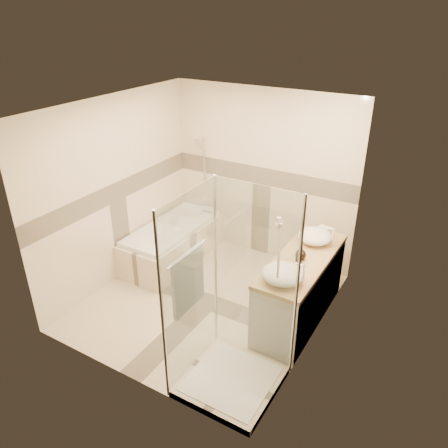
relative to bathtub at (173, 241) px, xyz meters
The scene contains 12 objects.
room 1.57m from the bathtub, 30.53° to the right, with size 2.82×3.02×2.52m.
bathtub is the anchor object (origin of this frame).
vanity 2.18m from the bathtub, ahead, with size 0.58×1.62×0.85m.
shower_enclosure 2.47m from the bathtub, 41.10° to the right, with size 0.96×0.93×2.04m.
vessel_sink_near 2.22m from the bathtub, ahead, with size 0.42×0.42×0.17m, color white.
vessel_sink_far 2.39m from the bathtub, 22.74° to the right, with size 0.45×0.45×0.18m, color white.
faucet_near 2.45m from the bathtub, ahead, with size 0.10×0.03×0.25m.
faucet_far 2.61m from the bathtub, 20.84° to the right, with size 0.11×0.03×0.28m.
amenity_bottle_a 2.26m from the bathtub, 11.54° to the right, with size 0.06×0.07×0.14m, color black.
amenity_bottle_b 2.25m from the bathtub, 10.06° to the right, with size 0.13×0.13×0.16m, color black.
folded_towels 2.23m from the bathtub, ahead, with size 0.14×0.23×0.07m, color silver.
rolled_towel 0.77m from the bathtub, 71.71° to the left, with size 0.09×0.09×0.19m, color silver.
Camera 1 is at (2.53, -3.86, 3.47)m, focal length 35.00 mm.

